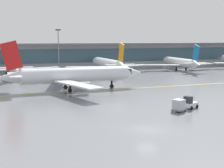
{
  "coord_description": "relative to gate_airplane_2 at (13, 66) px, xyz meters",
  "views": [
    {
      "loc": [
        -16.81,
        -36.62,
        11.48
      ],
      "look_at": [
        2.14,
        20.45,
        3.0
      ],
      "focal_mm": 52.52,
      "sensor_mm": 36.0,
      "label": 1
    }
  ],
  "objects": [
    {
      "name": "gate_airplane_2",
      "position": [
        0.0,
        0.0,
        0.0
      ],
      "size": [
        28.57,
        30.71,
        10.18
      ],
      "rotation": [
        0.0,
        0.0,
        1.61
      ],
      "color": "silver",
      "rests_on": "ground_plane"
    },
    {
      "name": "apron_light_mast_1",
      "position": [
        15.94,
        13.1,
        4.89
      ],
      "size": [
        1.8,
        0.36,
        14.52
      ],
      "color": "gray",
      "rests_on": "ground_plane"
    },
    {
      "name": "taxiing_regional_jet",
      "position": [
        12.01,
        -32.38,
        0.25
      ],
      "size": [
        33.19,
        30.87,
        11.0
      ],
      "rotation": [
        0.0,
        0.0,
        0.04
      ],
      "color": "silver",
      "rests_on": "ground_plane"
    },
    {
      "name": "terminal_concourse",
      "position": [
        14.16,
        20.25,
        1.87
      ],
      "size": [
        218.6,
        11.0,
        9.6
      ],
      "color": "#9EA3A8",
      "rests_on": "ground_plane"
    },
    {
      "name": "baggage_tug",
      "position": [
        25.99,
        -56.96,
        -2.16
      ],
      "size": [
        2.95,
        2.46,
        2.1
      ],
      "rotation": [
        0.0,
        0.0,
        0.45
      ],
      "color": "silver",
      "rests_on": "ground_plane"
    },
    {
      "name": "gate_airplane_3",
      "position": [
        29.87,
        -0.1,
        0.0
      ],
      "size": [
        28.57,
        30.71,
        10.18
      ],
      "rotation": [
        0.0,
        0.0,
        1.61
      ],
      "color": "white",
      "rests_on": "ground_plane"
    },
    {
      "name": "gate_airplane_4",
      "position": [
        57.34,
        0.86,
        -0.22
      ],
      "size": [
        26.46,
        28.47,
        9.43
      ],
      "rotation": [
        0.0,
        0.0,
        1.52
      ],
      "color": "white",
      "rests_on": "ground_plane"
    },
    {
      "name": "cargo_dolly_lead",
      "position": [
        23.16,
        -58.34,
        -2.0
      ],
      "size": [
        2.59,
        2.36,
        1.94
      ],
      "rotation": [
        0.0,
        0.0,
        0.45
      ],
      "color": "#595B60",
      "rests_on": "ground_plane"
    },
    {
      "name": "taxiway_centreline_stripe",
      "position": [
        12.44,
        -34.36,
        -3.05
      ],
      "size": [
        109.93,
        4.71,
        0.01
      ],
      "primitive_type": "cube",
      "rotation": [
        0.0,
        0.0,
        0.04
      ],
      "color": "yellow",
      "rests_on": "ground_plane"
    },
    {
      "name": "ground_plane",
      "position": [
        14.16,
        -66.16,
        -3.05
      ],
      "size": [
        400.0,
        400.0,
        0.0
      ],
      "primitive_type": "plane",
      "color": "slate"
    }
  ]
}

